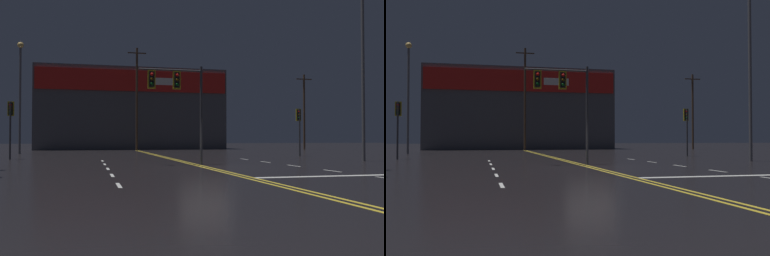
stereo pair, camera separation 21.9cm
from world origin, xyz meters
TOP-DOWN VIEW (x-y plane):
  - ground_plane at (0.00, 0.00)m, footprint 200.00×200.00m
  - road_markings at (0.87, -1.09)m, footprint 14.07×60.00m
  - traffic_signal_median at (-1.02, 2.29)m, footprint 3.50×0.36m
  - traffic_signal_corner_northwest at (-10.74, 10.74)m, footprint 0.42×0.36m
  - traffic_signal_corner_northeast at (10.82, 10.93)m, footprint 0.42×0.36m
  - streetlight_near_right at (-11.69, 21.39)m, footprint 0.56×0.56m
  - streetlight_median_approach at (11.17, 3.17)m, footprint 0.56×0.56m
  - building_backdrop at (0.00, 37.91)m, footprint 24.04×10.23m
  - utility_pole_row at (-0.42, 30.36)m, footprint 46.74×0.26m

SIDE VIEW (x-z plane):
  - ground_plane at x=0.00m, z-range 0.00..0.00m
  - road_markings at x=0.87m, z-range 0.00..0.01m
  - traffic_signal_corner_northeast at x=10.82m, z-range 0.90..4.70m
  - traffic_signal_corner_northwest at x=-10.74m, z-range 0.92..4.86m
  - traffic_signal_median at x=-1.02m, z-range 1.38..6.74m
  - building_backdrop at x=0.00m, z-range 0.02..10.44m
  - utility_pole_row at x=-0.42m, z-range -0.51..11.66m
  - streetlight_near_right at x=-11.69m, z-range 1.35..11.63m
  - streetlight_median_approach at x=11.17m, z-range 1.43..13.82m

